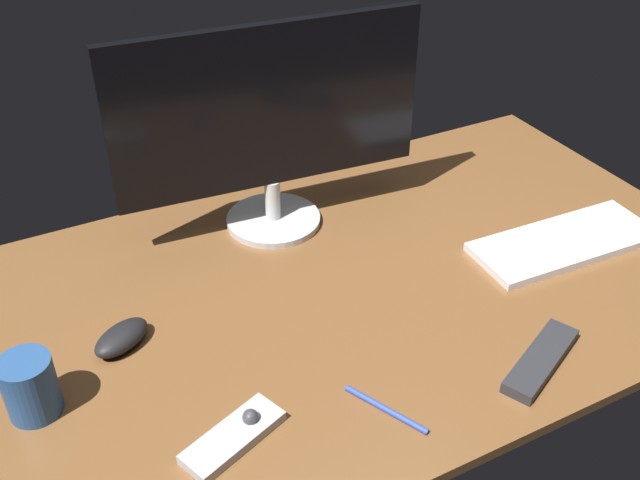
{
  "coord_description": "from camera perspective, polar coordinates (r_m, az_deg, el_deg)",
  "views": [
    {
      "loc": [
        -55.68,
        -91.04,
        85.7
      ],
      "look_at": [
        -4.37,
        7.19,
        8.0
      ],
      "focal_mm": 41.67,
      "sensor_mm": 36.0,
      "label": 1
    }
  ],
  "objects": [
    {
      "name": "desk",
      "position": [
        1.36,
        3.04,
        -3.46
      ],
      "size": [
        140.0,
        84.0,
        2.0
      ],
      "primitive_type": "cube",
      "color": "brown",
      "rests_on": "ground"
    },
    {
      "name": "monitor",
      "position": [
        1.4,
        -3.91,
        8.95
      ],
      "size": [
        59.64,
        19.0,
        41.18
      ],
      "rotation": [
        0.0,
        0.0,
        -0.09
      ],
      "color": "silver",
      "rests_on": "desk"
    },
    {
      "name": "keyboard",
      "position": [
        1.51,
        18.26,
        -0.16
      ],
      "size": [
        37.67,
        15.87,
        1.6
      ],
      "primitive_type": "cube",
      "rotation": [
        0.0,
        0.0,
        -0.05
      ],
      "color": "white",
      "rests_on": "desk"
    },
    {
      "name": "computer_mouse",
      "position": [
        1.25,
        -15.01,
        -7.24
      ],
      "size": [
        11.77,
        9.89,
        3.53
      ],
      "primitive_type": "ellipsoid",
      "rotation": [
        0.0,
        0.0,
        0.5
      ],
      "color": "black",
      "rests_on": "desk"
    },
    {
      "name": "media_remote",
      "position": [
        1.09,
        -6.57,
        -14.69
      ],
      "size": [
        16.74,
        10.91,
        3.22
      ],
      "rotation": [
        0.0,
        0.0,
        0.36
      ],
      "color": "#B7B7BC",
      "rests_on": "desk"
    },
    {
      "name": "tv_remote",
      "position": [
        1.24,
        16.61,
        -8.83
      ],
      "size": [
        19.01,
        12.44,
        1.97
      ],
      "primitive_type": "cube",
      "rotation": [
        0.0,
        0.0,
        0.44
      ],
      "color": "#2D2D33",
      "rests_on": "desk"
    },
    {
      "name": "coffee_mug",
      "position": [
        1.17,
        -21.38,
        -10.44
      ],
      "size": [
        7.8,
        7.8,
        9.8
      ],
      "primitive_type": "cylinder",
      "color": "#28518C",
      "rests_on": "desk"
    },
    {
      "name": "pen",
      "position": [
        1.13,
        5.09,
        -12.82
      ],
      "size": [
        6.86,
        13.35,
        0.88
      ],
      "primitive_type": "cylinder",
      "rotation": [
        0.0,
        1.57,
        -1.13
      ],
      "color": "blue",
      "rests_on": "desk"
    }
  ]
}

